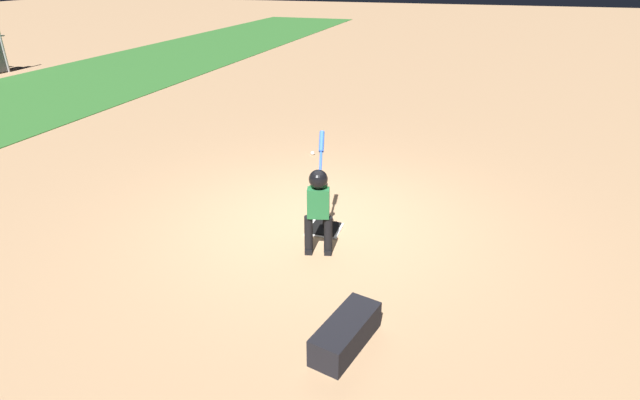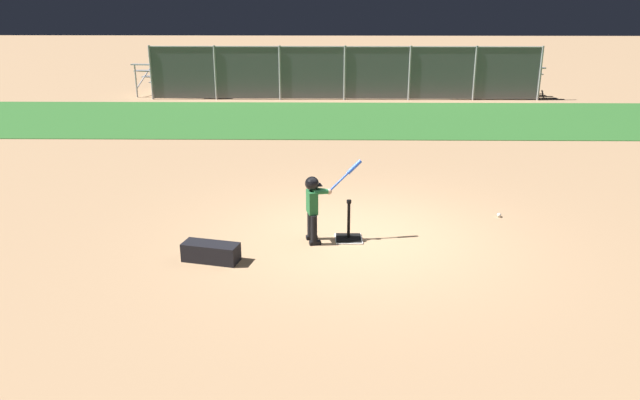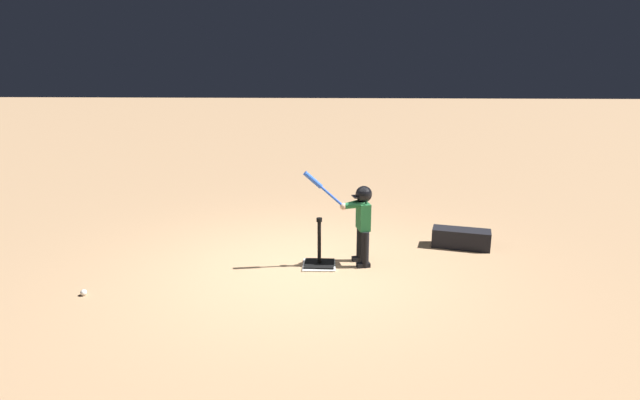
% 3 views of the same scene
% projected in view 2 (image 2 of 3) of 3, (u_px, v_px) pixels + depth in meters
% --- Properties ---
extents(ground_plane, '(90.00, 90.00, 0.00)m').
position_uv_depth(ground_plane, '(362.00, 237.00, 10.23)').
color(ground_plane, tan).
extents(grass_outfield_strip, '(56.00, 5.69, 0.02)m').
position_uv_depth(grass_outfield_strip, '(347.00, 119.00, 19.36)').
color(grass_outfield_strip, '#33702D').
rests_on(grass_outfield_strip, ground_plane).
extents(backstop_fence, '(14.08, 0.08, 1.92)m').
position_uv_depth(backstop_fence, '(345.00, 72.00, 22.37)').
color(backstop_fence, '#9E9EA3').
rests_on(backstop_fence, ground_plane).
extents(home_plate, '(0.46, 0.46, 0.02)m').
position_uv_depth(home_plate, '(349.00, 239.00, 10.11)').
color(home_plate, white).
rests_on(home_plate, ground_plane).
extents(batting_tee, '(0.40, 0.36, 0.68)m').
position_uv_depth(batting_tee, '(348.00, 234.00, 10.08)').
color(batting_tee, black).
rests_on(batting_tee, ground_plane).
extents(batter_child, '(0.90, 0.41, 1.33)m').
position_uv_depth(batter_child, '(314.00, 201.00, 9.80)').
color(batter_child, black).
rests_on(batter_child, ground_plane).
extents(baseball, '(0.07, 0.07, 0.07)m').
position_uv_depth(baseball, '(499.00, 215.00, 11.09)').
color(baseball, white).
rests_on(baseball, ground_plane).
extents(bleachers_right_center, '(3.08, 2.78, 1.25)m').
position_uv_depth(bleachers_right_center, '(180.00, 77.00, 23.87)').
color(bleachers_right_center, '#ADAFB7').
rests_on(bleachers_right_center, ground_plane).
extents(bleachers_far_right, '(3.93, 2.55, 1.28)m').
position_uv_depth(bleachers_far_right, '(327.00, 75.00, 24.30)').
color(bleachers_far_right, '#ADAFB7').
rests_on(bleachers_far_right, ground_plane).
extents(bleachers_far_left, '(3.44, 2.39, 1.18)m').
position_uv_depth(bleachers_far_left, '(489.00, 79.00, 23.55)').
color(bleachers_far_left, '#ADAFB7').
rests_on(bleachers_far_left, ground_plane).
extents(equipment_bag, '(0.89, 0.51, 0.28)m').
position_uv_depth(equipment_bag, '(211.00, 252.00, 9.28)').
color(equipment_bag, black).
rests_on(equipment_bag, ground_plane).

